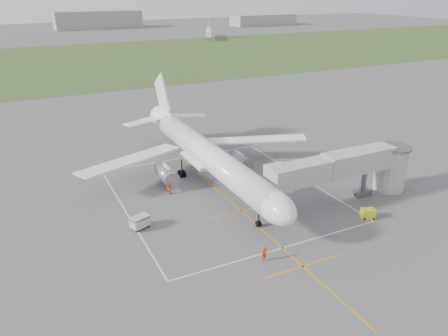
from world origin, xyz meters
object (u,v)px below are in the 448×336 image
airliner (208,155)px  gpu_unit (368,214)px  ramp_worker_wing (169,189)px  baggage_cart (140,222)px  jet_bridge (353,168)px  ramp_worker_nose (264,253)px

airliner → gpu_unit: airliner is taller
ramp_worker_wing → airliner: bearing=-118.7°
airliner → baggage_cart: (-13.44, -9.02, -3.56)m
jet_bridge → ramp_worker_wing: size_ratio=14.69×
airliner → baggage_cart: size_ratio=17.54×
jet_bridge → baggage_cart: size_ratio=8.78×
airliner → ramp_worker_wing: 7.82m
baggage_cart → ramp_worker_wing: bearing=30.5°
jet_bridge → ramp_worker_nose: 20.82m
airliner → ramp_worker_wing: size_ratio=29.35×
airliner → ramp_worker_nose: size_ratio=24.35×
gpu_unit → baggage_cart: bearing=-178.7°
baggage_cart → ramp_worker_nose: (10.21, -12.96, 0.13)m
jet_bridge → airliner: bearing=137.8°
gpu_unit → ramp_worker_wing: ramp_worker_wing is taller
ramp_worker_nose → ramp_worker_wing: 21.00m
airliner → gpu_unit: bearing=-54.9°
jet_bridge → ramp_worker_nose: bearing=-157.8°
baggage_cart → jet_bridge: bearing=-29.2°
airliner → gpu_unit: (13.88, -19.74, -3.75)m
baggage_cart → ramp_worker_nose: ramp_worker_nose is taller
airliner → gpu_unit: size_ratio=22.84×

